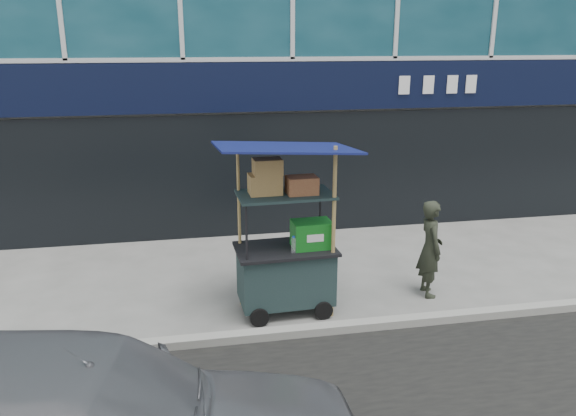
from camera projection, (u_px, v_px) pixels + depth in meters
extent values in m
plane|color=#63635E|center=(346.00, 323.00, 7.73)|extent=(80.00, 80.00, 0.00)
cube|color=gray|center=(350.00, 327.00, 7.53)|extent=(80.00, 0.18, 0.12)
cube|color=black|center=(293.00, 87.00, 10.52)|extent=(15.68, 0.06, 0.90)
cube|color=black|center=(292.00, 174.00, 11.05)|extent=(15.68, 0.04, 2.40)
cube|color=#1A2B2C|center=(285.00, 275.00, 7.97)|extent=(1.33, 0.81, 0.76)
cylinder|color=black|center=(260.00, 318.00, 7.61)|extent=(0.26, 0.07, 0.26)
cylinder|color=black|center=(324.00, 311.00, 7.81)|extent=(0.26, 0.07, 0.26)
cube|color=black|center=(285.00, 249.00, 7.85)|extent=(1.42, 0.90, 0.04)
cylinder|color=black|center=(247.00, 234.00, 7.31)|extent=(0.03, 0.03, 0.81)
cylinder|color=black|center=(334.00, 227.00, 7.57)|extent=(0.03, 0.03, 0.81)
cylinder|color=black|center=(239.00, 219.00, 7.91)|extent=(0.03, 0.03, 0.81)
cylinder|color=black|center=(320.00, 213.00, 8.17)|extent=(0.03, 0.03, 0.81)
cube|color=#1A2B2C|center=(285.00, 195.00, 7.62)|extent=(1.33, 0.81, 0.03)
cylinder|color=olive|center=(333.00, 235.00, 7.60)|extent=(0.06, 0.06, 2.43)
cylinder|color=olive|center=(240.00, 230.00, 7.96)|extent=(0.05, 0.05, 2.32)
cube|color=#0C0D44|center=(285.00, 148.00, 7.43)|extent=(1.90, 1.37, 0.21)
cube|color=#0E5B12|center=(312.00, 234.00, 7.82)|extent=(0.56, 0.40, 0.38)
cylinder|color=silver|center=(294.00, 245.00, 7.63)|extent=(0.07, 0.07, 0.22)
cylinder|color=blue|center=(294.00, 237.00, 7.59)|extent=(0.04, 0.04, 0.02)
cube|color=brown|center=(265.00, 184.00, 7.57)|extent=(0.45, 0.34, 0.27)
cube|color=olive|center=(302.00, 185.00, 7.58)|extent=(0.42, 0.32, 0.24)
cube|color=brown|center=(267.00, 167.00, 7.49)|extent=(0.39, 0.30, 0.22)
imported|color=#262A1F|center=(430.00, 248.00, 8.42)|extent=(0.40, 0.57, 1.49)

